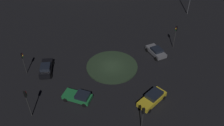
# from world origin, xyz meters

# --- Properties ---
(ground_plane) EXTENTS (114.15, 114.15, 0.00)m
(ground_plane) POSITION_xyz_m (0.00, 0.00, 0.00)
(ground_plane) COLOR black
(roundabout_island) EXTENTS (8.54, 8.54, 0.22)m
(roundabout_island) POSITION_xyz_m (0.00, 0.00, 0.11)
(roundabout_island) COLOR #263823
(roundabout_island) RESTS_ON ground_plane
(car_green) EXTENTS (4.40, 3.44, 1.42)m
(car_green) POSITION_xyz_m (-5.63, -6.72, 0.72)
(car_green) COLOR #1E7238
(car_green) RESTS_ON ground_plane
(car_yellow) EXTENTS (4.72, 4.20, 1.55)m
(car_yellow) POSITION_xyz_m (4.52, -8.48, 0.80)
(car_yellow) COLOR gold
(car_yellow) RESTS_ON ground_plane
(car_grey) EXTENTS (3.08, 4.44, 1.43)m
(car_grey) POSITION_xyz_m (8.17, 2.33, 0.76)
(car_grey) COLOR slate
(car_grey) RESTS_ON ground_plane
(car_black) EXTENTS (2.04, 4.49, 1.53)m
(car_black) POSITION_xyz_m (-10.69, 0.14, 0.78)
(car_black) COLOR black
(car_black) RESTS_ON ground_plane
(traffic_light_south) EXTENTS (0.33, 0.38, 3.84)m
(traffic_light_south) POSITION_xyz_m (2.01, -12.57, 2.74)
(traffic_light_south) COLOR #2D2D2D
(traffic_light_south) RESTS_ON ground_plane
(traffic_light_southwest) EXTENTS (0.39, 0.37, 4.49)m
(traffic_light_southwest) POSITION_xyz_m (-11.87, -8.65, 3.18)
(traffic_light_southwest) COLOR #2D2D2D
(traffic_light_southwest) RESTS_ON ground_plane
(traffic_light_west) EXTENTS (0.36, 0.30, 3.93)m
(traffic_light_west) POSITION_xyz_m (-13.86, 0.31, 2.80)
(traffic_light_west) COLOR #2D2D2D
(traffic_light_west) RESTS_ON ground_plane
(traffic_light_east) EXTENTS (0.39, 0.36, 4.45)m
(traffic_light_east) POSITION_xyz_m (11.99, 4.16, 3.16)
(traffic_light_east) COLOR #2D2D2D
(traffic_light_east) RESTS_ON ground_plane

